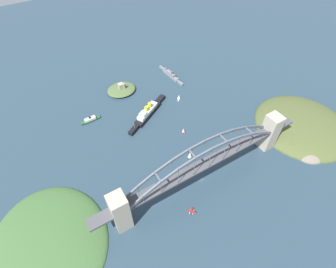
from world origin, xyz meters
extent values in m
plane|color=#283D4C|center=(0.00, 0.00, 0.00)|extent=(1400.00, 1400.00, 0.00)
cube|color=#ADA38E|center=(-104.49, 0.00, 26.98)|extent=(16.84, 18.06, 53.97)
cube|color=#ADA38E|center=(104.49, 0.00, 26.98)|extent=(16.84, 18.06, 53.97)
cube|color=#47474C|center=(0.00, 0.00, 33.05)|extent=(192.14, 13.36, 2.40)
cube|color=#47474C|center=(-124.91, 0.00, 33.05)|extent=(24.00, 13.36, 2.40)
cube|color=#47474C|center=(124.91, 0.00, 33.05)|extent=(24.00, 13.36, 2.40)
cube|color=slate|center=(-90.25, -6.01, 38.94)|extent=(21.68, 1.80, 14.55)
cube|color=slate|center=(-70.20, -6.01, 49.42)|extent=(21.39, 1.80, 12.08)
cube|color=slate|center=(-50.14, -6.01, 57.28)|extent=(21.05, 1.80, 9.59)
cube|color=slate|center=(-30.08, -6.01, 62.52)|extent=(20.67, 1.80, 7.07)
cube|color=slate|center=(-10.03, -6.01, 65.14)|extent=(20.26, 1.80, 4.50)
cube|color=slate|center=(10.03, -6.01, 65.14)|extent=(20.26, 1.80, 4.50)
cube|color=slate|center=(30.08, -6.01, 62.52)|extent=(20.67, 1.80, 7.07)
cube|color=slate|center=(50.14, -6.01, 57.28)|extent=(21.05, 1.80, 9.59)
cube|color=slate|center=(70.20, -6.01, 49.42)|extent=(21.39, 1.80, 12.08)
cube|color=slate|center=(90.25, -6.01, 38.94)|extent=(21.68, 1.80, 14.55)
cube|color=slate|center=(-90.25, 6.01, 38.94)|extent=(21.68, 1.80, 14.55)
cube|color=slate|center=(-70.20, 6.01, 49.42)|extent=(21.39, 1.80, 12.08)
cube|color=slate|center=(-50.14, 6.01, 57.28)|extent=(21.05, 1.80, 9.59)
cube|color=slate|center=(-30.08, 6.01, 62.52)|extent=(20.67, 1.80, 7.07)
cube|color=slate|center=(-10.03, 6.01, 65.14)|extent=(20.26, 1.80, 4.50)
cube|color=slate|center=(10.03, 6.01, 65.14)|extent=(20.26, 1.80, 4.50)
cube|color=slate|center=(30.08, 6.01, 62.52)|extent=(20.67, 1.80, 7.07)
cube|color=slate|center=(50.14, 6.01, 57.28)|extent=(21.05, 1.80, 9.59)
cube|color=slate|center=(70.20, 6.01, 49.42)|extent=(21.39, 1.80, 12.08)
cube|color=slate|center=(90.25, 6.01, 38.94)|extent=(21.68, 1.80, 14.55)
cube|color=slate|center=(-100.28, 0.00, 33.05)|extent=(1.40, 12.03, 1.40)
cube|color=slate|center=(-60.17, 0.00, 54.00)|extent=(1.40, 12.03, 1.40)
cube|color=slate|center=(-20.06, 0.00, 64.48)|extent=(1.40, 12.03, 1.40)
cube|color=slate|center=(20.06, 0.00, 64.48)|extent=(1.40, 12.03, 1.40)
cube|color=slate|center=(60.17, 0.00, 54.00)|extent=(1.40, 12.03, 1.40)
cube|color=slate|center=(100.28, 0.00, 33.05)|extent=(1.40, 12.03, 1.40)
cylinder|color=slate|center=(-80.23, -6.01, 39.54)|extent=(0.56, 0.56, 10.59)
cylinder|color=slate|center=(-80.23, 6.01, 39.54)|extent=(0.56, 0.56, 10.59)
cylinder|color=slate|center=(-60.17, -6.01, 44.13)|extent=(0.56, 0.56, 19.75)
cylinder|color=slate|center=(-60.17, 6.01, 44.13)|extent=(0.56, 0.56, 19.75)
cylinder|color=slate|center=(-40.11, -6.01, 47.40)|extent=(0.56, 0.56, 26.30)
cylinder|color=slate|center=(-40.11, 6.01, 47.40)|extent=(0.56, 0.56, 26.30)
cylinder|color=slate|center=(-20.06, -6.01, 49.37)|extent=(0.56, 0.56, 30.23)
cylinder|color=slate|center=(-20.06, 6.01, 49.37)|extent=(0.56, 0.56, 30.23)
cylinder|color=slate|center=(0.00, -6.01, 50.02)|extent=(0.56, 0.56, 31.54)
cylinder|color=slate|center=(0.00, 6.01, 50.02)|extent=(0.56, 0.56, 31.54)
cylinder|color=slate|center=(20.06, -6.01, 49.37)|extent=(0.56, 0.56, 30.23)
cylinder|color=slate|center=(20.06, 6.01, 49.37)|extent=(0.56, 0.56, 30.23)
cylinder|color=slate|center=(40.11, -6.01, 47.40)|extent=(0.56, 0.56, 26.30)
cylinder|color=slate|center=(40.11, 6.01, 47.40)|extent=(0.56, 0.56, 26.30)
cylinder|color=slate|center=(60.17, -6.01, 44.13)|extent=(0.56, 0.56, 19.75)
cylinder|color=slate|center=(60.17, 6.01, 44.13)|extent=(0.56, 0.56, 19.75)
cylinder|color=slate|center=(80.23, -6.01, 39.54)|extent=(0.56, 0.56, 10.59)
cylinder|color=slate|center=(80.23, 6.01, 39.54)|extent=(0.56, 0.56, 10.59)
ellipsoid|color=#3D6033|center=(-177.51, 20.40, 0.00)|extent=(116.43, 134.69, 18.45)
ellipsoid|color=#4C562D|center=(178.61, -2.28, 0.00)|extent=(132.24, 136.51, 28.22)
ellipsoid|color=#756B5B|center=(148.86, -39.82, 0.00)|extent=(46.28, 40.95, 15.52)
cube|color=black|center=(-2.21, 135.01, 2.87)|extent=(55.38, 39.29, 5.75)
cube|color=black|center=(-35.03, 115.84, 2.87)|extent=(19.79, 15.38, 5.75)
cube|color=black|center=(30.61, 154.18, 2.87)|extent=(20.47, 16.54, 5.75)
cube|color=white|center=(-2.21, 135.01, 8.43)|extent=(42.15, 30.52, 5.37)
cube|color=white|center=(-12.36, 129.08, 12.72)|extent=(12.74, 12.64, 3.20)
cylinder|color=yellow|center=(-4.06, 133.94, 14.71)|extent=(5.49, 5.49, 7.19)
cylinder|color=yellow|center=(4.25, 138.79, 14.71)|extent=(5.49, 5.49, 7.19)
cylinder|color=tan|center=(-32.98, 117.04, 10.75)|extent=(0.50, 0.50, 10.00)
cube|color=slate|center=(80.65, 202.32, 2.03)|extent=(9.94, 42.23, 4.06)
cube|color=slate|center=(78.85, 230.16, 2.03)|extent=(4.16, 14.13, 4.06)
cube|color=slate|center=(82.44, 174.48, 2.03)|extent=(4.81, 14.17, 4.06)
cube|color=slate|center=(80.65, 202.32, 6.05)|extent=(7.15, 21.25, 3.98)
cylinder|color=slate|center=(79.41, 221.46, 5.16)|extent=(5.08, 5.08, 2.20)
cylinder|color=slate|center=(81.88, 183.18, 5.16)|extent=(5.08, 5.08, 2.20)
cylinder|color=slate|center=(80.65, 202.32, 13.04)|extent=(0.60, 0.60, 10.00)
cylinder|color=#4C4C51|center=(80.91, 198.14, 10.24)|extent=(3.99, 3.99, 4.40)
cube|color=#23512D|center=(-80.61, 168.51, 1.20)|extent=(18.26, 7.95, 2.40)
cube|color=#23512D|center=(-92.59, 168.01, 1.20)|extent=(6.20, 5.29, 2.40)
cube|color=#23512D|center=(-68.64, 169.01, 1.20)|extent=(6.24, 6.30, 2.40)
cube|color=beige|center=(-80.61, 168.51, 3.98)|extent=(16.72, 6.81, 3.16)
cylinder|color=black|center=(-80.61, 168.51, 6.76)|extent=(2.88, 2.88, 2.40)
ellipsoid|color=#4C6038|center=(-11.84, 209.22, 3.36)|extent=(47.24, 41.64, 6.71)
cube|color=#9E937F|center=(-11.84, 209.22, 10.28)|extent=(8.00, 8.00, 9.82)
cylinder|color=gray|center=(-7.34, 205.72, 10.77)|extent=(3.60, 3.60, 10.80)
cylinder|color=#B7B7B2|center=(-33.88, -28.91, 0.45)|extent=(4.48, 4.53, 0.90)
cylinder|color=#B7B7B2|center=(-36.42, -26.41, 0.45)|extent=(4.48, 4.53, 0.90)
cylinder|color=navy|center=(-33.88, -28.91, 1.45)|extent=(0.14, 0.14, 1.11)
cylinder|color=navy|center=(-36.42, -26.41, 1.45)|extent=(0.14, 0.14, 1.11)
ellipsoid|color=#B21E19|center=(-35.15, -27.66, 2.70)|extent=(6.25, 6.32, 1.39)
cylinder|color=navy|center=(-37.52, -30.06, 2.70)|extent=(1.50, 1.50, 1.32)
cube|color=#B21E19|center=(-35.81, -28.33, 3.29)|extent=(7.75, 7.66, 0.20)
cube|color=#B21E19|center=(-32.84, -25.30, 2.84)|extent=(3.26, 3.23, 0.12)
cube|color=navy|center=(-32.84, -25.30, 4.15)|extent=(0.86, 0.87, 1.50)
cube|color=brown|center=(19.69, 46.30, 0.47)|extent=(5.88, 4.72, 0.94)
cube|color=brown|center=(16.52, 44.42, 0.47)|extent=(2.20, 1.99, 0.94)
cube|color=brown|center=(22.85, 48.17, 0.47)|extent=(2.33, 2.20, 0.94)
cube|color=beige|center=(20.28, 46.65, 1.42)|extent=(3.28, 2.93, 0.96)
cube|color=gold|center=(-93.58, 31.31, 0.62)|extent=(5.73, 7.98, 1.24)
cube|color=gold|center=(-95.48, 35.82, 0.62)|extent=(2.53, 2.92, 1.24)
cube|color=gold|center=(-91.67, 26.80, 0.62)|extent=(2.85, 3.06, 1.24)
cube|color=beige|center=(-93.22, 30.47, 1.91)|extent=(3.73, 4.35, 1.35)
cube|color=#B2231E|center=(24.16, 76.48, 0.41)|extent=(2.77, 4.64, 0.82)
cube|color=#B2231E|center=(23.58, 73.65, 0.41)|extent=(1.15, 1.59, 0.82)
cube|color=#B2231E|center=(24.75, 79.31, 0.41)|extent=(1.32, 1.63, 0.82)
cylinder|color=tan|center=(24.09, 76.12, 4.56)|extent=(0.16, 0.16, 7.47)
cone|color=silver|center=(24.34, 77.36, 4.19)|extent=(4.70, 4.70, 5.98)
cube|color=silver|center=(58.06, 141.54, 0.35)|extent=(5.93, 5.74, 0.71)
cube|color=silver|center=(55.21, 138.91, 0.35)|extent=(2.17, 2.12, 0.71)
cube|color=silver|center=(60.92, 144.17, 0.35)|extent=(2.32, 2.28, 0.71)
cylinder|color=tan|center=(57.71, 141.21, 5.28)|extent=(0.16, 0.16, 9.14)
cone|color=silver|center=(58.96, 142.36, 4.82)|extent=(7.54, 7.54, 7.31)
cube|color=#2D6B3D|center=(7.66, 35.70, 0.44)|extent=(6.32, 3.25, 0.88)
cube|color=#2D6B3D|center=(11.72, 35.36, 0.44)|extent=(2.13, 1.40, 0.88)
cube|color=#2D6B3D|center=(3.61, 36.05, 0.44)|extent=(2.15, 1.65, 0.88)
cylinder|color=tan|center=(8.17, 35.66, 6.25)|extent=(0.16, 0.16, 10.73)
cone|color=silver|center=(6.40, 35.81, 5.71)|extent=(6.05, 6.05, 8.59)
camera|label=1|loc=(-122.73, -121.57, 266.65)|focal=27.25mm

